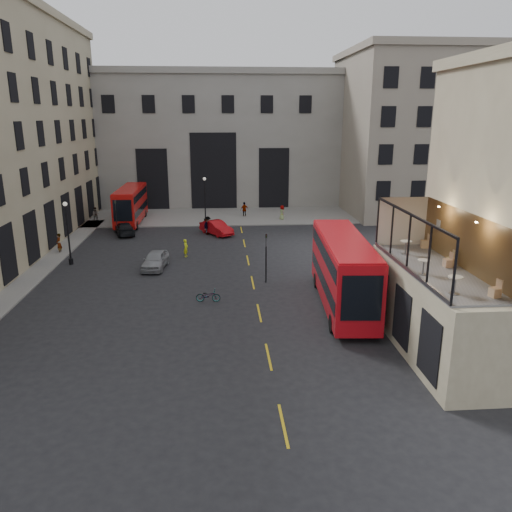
{
  "coord_description": "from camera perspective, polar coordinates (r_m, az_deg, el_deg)",
  "views": [
    {
      "loc": [
        -4.44,
        -23.5,
        12.16
      ],
      "look_at": [
        -1.99,
        8.78,
        3.0
      ],
      "focal_mm": 35.0,
      "sensor_mm": 36.0,
      "label": 1
    }
  ],
  "objects": [
    {
      "name": "building_right",
      "position": [
        68.04,
        17.22,
        13.63
      ],
      "size": [
        16.6,
        18.6,
        20.0
      ],
      "color": "gray",
      "rests_on": "ground"
    },
    {
      "name": "host_building_main",
      "position": [
        27.91,
        26.9,
        5.08
      ],
      "size": [
        7.26,
        11.4,
        15.1
      ],
      "color": "#BAAE8C",
      "rests_on": "ground"
    },
    {
      "name": "pedestrian_e",
      "position": [
        48.72,
        -21.6,
        1.34
      ],
      "size": [
        0.45,
        0.68,
        1.85
      ],
      "primitive_type": "imported",
      "rotation": [
        0.0,
        0.0,
        4.72
      ],
      "color": "gray",
      "rests_on": "ground"
    },
    {
      "name": "traffic_light_far",
      "position": [
        53.47,
        -15.71,
        4.72
      ],
      "size": [
        0.16,
        0.2,
        3.8
      ],
      "color": "black",
      "rests_on": "ground"
    },
    {
      "name": "car_c",
      "position": [
        54.37,
        -14.82,
        3.04
      ],
      "size": [
        3.03,
        4.78,
        1.29
      ],
      "primitive_type": "imported",
      "rotation": [
        0.0,
        0.0,
        3.44
      ],
      "color": "black",
      "rests_on": "ground"
    },
    {
      "name": "traffic_light_near",
      "position": [
        36.97,
        1.16,
        0.53
      ],
      "size": [
        0.16,
        0.2,
        3.8
      ],
      "color": "black",
      "rests_on": "ground"
    },
    {
      "name": "cyclist",
      "position": [
        44.67,
        -8.02,
        0.9
      ],
      "size": [
        0.53,
        0.66,
        1.59
      ],
      "primitive_type": "imported",
      "rotation": [
        0.0,
        0.0,
        1.29
      ],
      "color": "#CEDD17",
      "rests_on": "ground"
    },
    {
      "name": "gateway",
      "position": [
        71.55,
        -4.92,
        13.52
      ],
      "size": [
        35.0,
        10.6,
        18.0
      ],
      "color": "gray",
      "rests_on": "ground"
    },
    {
      "name": "pedestrian_c",
      "position": [
        61.8,
        -1.33,
        5.32
      ],
      "size": [
        1.17,
        0.83,
        1.85
      ],
      "primitive_type": "imported",
      "rotation": [
        0.0,
        0.0,
        3.53
      ],
      "color": "gray",
      "rests_on": "ground"
    },
    {
      "name": "ground",
      "position": [
        26.83,
        5.78,
        -11.24
      ],
      "size": [
        140.0,
        140.0,
        0.0
      ],
      "primitive_type": "plane",
      "color": "black",
      "rests_on": "ground"
    },
    {
      "name": "cafe_chair_a",
      "position": [
        23.84,
        25.66,
        -3.71
      ],
      "size": [
        0.45,
        0.45,
        0.79
      ],
      "color": "tan",
      "rests_on": "cafe_floor"
    },
    {
      "name": "bus_far",
      "position": [
        59.68,
        -14.13,
        5.85
      ],
      "size": [
        2.41,
        10.41,
        4.15
      ],
      "color": "red",
      "rests_on": "ground"
    },
    {
      "name": "pedestrian_a",
      "position": [
        62.25,
        -17.84,
        4.56
      ],
      "size": [
        0.87,
        0.72,
        1.67
      ],
      "primitive_type": "imported",
      "rotation": [
        0.0,
        0.0,
        0.11
      ],
      "color": "gray",
      "rests_on": "ground"
    },
    {
      "name": "bus_near",
      "position": [
        32.72,
        9.91,
        -1.4
      ],
      "size": [
        3.52,
        11.84,
        4.66
      ],
      "color": "#B30C14",
      "rests_on": "ground"
    },
    {
      "name": "car_a",
      "position": [
        41.72,
        -11.43,
        -0.44
      ],
      "size": [
        2.15,
        4.38,
        1.44
      ],
      "primitive_type": "imported",
      "rotation": [
        0.0,
        0.0,
        -0.11
      ],
      "color": "gray",
      "rests_on": "ground"
    },
    {
      "name": "pedestrian_d",
      "position": [
        60.02,
        2.99,
        4.96
      ],
      "size": [
        0.84,
        1.01,
        1.78
      ],
      "primitive_type": "imported",
      "rotation": [
        0.0,
        0.0,
        1.93
      ],
      "color": "gray",
      "rests_on": "ground"
    },
    {
      "name": "street_lamp_a",
      "position": [
        44.45,
        -20.65,
        2.08
      ],
      "size": [
        0.36,
        0.36,
        5.33
      ],
      "color": "black",
      "rests_on": "ground"
    },
    {
      "name": "cafe_table_far",
      "position": [
        29.21,
        16.76,
        1.17
      ],
      "size": [
        0.63,
        0.63,
        0.78
      ],
      "color": "silver",
      "rests_on": "cafe_floor"
    },
    {
      "name": "car_b",
      "position": [
        52.78,
        -4.54,
        3.24
      ],
      "size": [
        3.75,
        4.54,
        1.46
      ],
      "primitive_type": "imported",
      "rotation": [
        0.0,
        0.0,
        0.59
      ],
      "color": "#B30B10",
      "rests_on": "ground"
    },
    {
      "name": "pedestrian_b",
      "position": [
        52.8,
        -5.56,
        3.49
      ],
      "size": [
        1.24,
        1.44,
        1.93
      ],
      "primitive_type": "imported",
      "rotation": [
        0.0,
        0.0,
        1.06
      ],
      "color": "gray",
      "rests_on": "ground"
    },
    {
      "name": "street_lamp_b",
      "position": [
        58.35,
        -5.84,
        6.08
      ],
      "size": [
        0.36,
        0.36,
        5.33
      ],
      "color": "black",
      "rests_on": "ground"
    },
    {
      "name": "cafe_chair_d",
      "position": [
        31.09,
        18.72,
        1.36
      ],
      "size": [
        0.49,
        0.49,
        0.84
      ],
      "color": "tan",
      "rests_on": "cafe_floor"
    },
    {
      "name": "cafe_chair_b",
      "position": [
        27.56,
        21.09,
        -0.7
      ],
      "size": [
        0.41,
        0.41,
        0.77
      ],
      "color": "tan",
      "rests_on": "cafe_floor"
    },
    {
      "name": "pavement_far",
      "position": [
        62.7,
        -5.7,
        4.59
      ],
      "size": [
        40.0,
        12.0,
        0.12
      ],
      "primitive_type": "cube",
      "color": "slate",
      "rests_on": "ground"
    },
    {
      "name": "cafe_table_near",
      "position": [
        23.44,
        21.8,
        -2.82
      ],
      "size": [
        0.64,
        0.64,
        0.8
      ],
      "color": "beige",
      "rests_on": "cafe_floor"
    },
    {
      "name": "cafe_floor",
      "position": [
        27.02,
        19.76,
        -1.52
      ],
      "size": [
        3.0,
        10.0,
        0.1
      ],
      "primitive_type": "cube",
      "color": "slate",
      "rests_on": "host_frontage"
    },
    {
      "name": "cafe_chair_c",
      "position": [
        27.89,
        21.44,
        -0.53
      ],
      "size": [
        0.45,
        0.45,
        0.8
      ],
      "color": "tan",
      "rests_on": "cafe_floor"
    },
    {
      "name": "bicycle",
      "position": [
        33.88,
        -5.49,
        -4.54
      ],
      "size": [
        1.68,
        0.7,
        0.86
      ],
      "primitive_type": "imported",
      "rotation": [
        0.0,
        0.0,
        1.49
      ],
      "color": "gray",
      "rests_on": "ground"
    },
    {
      "name": "cafe_table_mid",
      "position": [
        25.76,
        18.61,
        -0.96
      ],
      "size": [
        0.6,
        0.6,
        0.75
      ],
      "color": "beige",
      "rests_on": "cafe_floor"
    },
    {
      "name": "host_frontage",
      "position": [
        27.75,
        19.32,
        -6.06
      ],
      "size": [
        3.0,
        11.0,
        4.5
      ],
      "primitive_type": "cube",
      "color": "#BAAE8C",
      "rests_on": "ground"
    }
  ]
}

